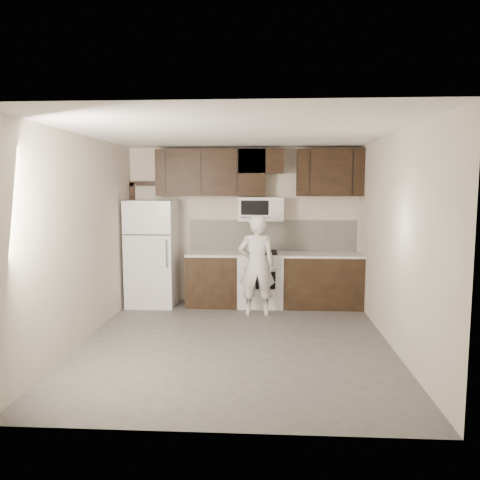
# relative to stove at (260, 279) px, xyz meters

# --- Properties ---
(floor) EXTENTS (4.50, 4.50, 0.00)m
(floor) POSITION_rel_stove_xyz_m (-0.30, -1.94, -0.46)
(floor) COLOR #4C4A47
(floor) RESTS_ON ground
(back_wall) EXTENTS (4.00, 0.00, 4.00)m
(back_wall) POSITION_rel_stove_xyz_m (-0.30, 0.31, 0.89)
(back_wall) COLOR #BFB5A2
(back_wall) RESTS_ON ground
(ceiling) EXTENTS (4.50, 4.50, 0.00)m
(ceiling) POSITION_rel_stove_xyz_m (-0.30, -1.94, 2.24)
(ceiling) COLOR white
(ceiling) RESTS_ON back_wall
(counter_run) EXTENTS (2.95, 0.64, 0.91)m
(counter_run) POSITION_rel_stove_xyz_m (0.30, 0.00, -0.00)
(counter_run) COLOR black
(counter_run) RESTS_ON floor
(stove) EXTENTS (0.76, 0.66, 0.94)m
(stove) POSITION_rel_stove_xyz_m (0.00, 0.00, 0.00)
(stove) COLOR silver
(stove) RESTS_ON floor
(backsplash) EXTENTS (2.90, 0.02, 0.54)m
(backsplash) POSITION_rel_stove_xyz_m (0.20, 0.30, 0.72)
(backsplash) COLOR beige
(backsplash) RESTS_ON counter_run
(upper_cabinets) EXTENTS (3.48, 0.35, 0.78)m
(upper_cabinets) POSITION_rel_stove_xyz_m (-0.09, 0.14, 1.82)
(upper_cabinets) COLOR black
(upper_cabinets) RESTS_ON back_wall
(microwave) EXTENTS (0.76, 0.42, 0.40)m
(microwave) POSITION_rel_stove_xyz_m (-0.00, 0.12, 1.19)
(microwave) COLOR silver
(microwave) RESTS_ON upper_cabinets
(refrigerator) EXTENTS (0.80, 0.76, 1.80)m
(refrigerator) POSITION_rel_stove_xyz_m (-1.85, -0.05, 0.44)
(refrigerator) COLOR silver
(refrigerator) RESTS_ON floor
(door_trim) EXTENTS (0.50, 0.08, 2.12)m
(door_trim) POSITION_rel_stove_xyz_m (-2.22, 0.27, 0.79)
(door_trim) COLOR black
(door_trim) RESTS_ON floor
(saucepan) EXTENTS (0.31, 0.18, 0.17)m
(saucepan) POSITION_rel_stove_xyz_m (-0.18, -0.15, 0.52)
(saucepan) COLOR silver
(saucepan) RESTS_ON stove
(baking_tray) EXTENTS (0.52, 0.45, 0.02)m
(baking_tray) POSITION_rel_stove_xyz_m (-0.00, -0.10, 0.46)
(baking_tray) COLOR black
(baking_tray) RESTS_ON counter_run
(pizza) EXTENTS (0.38, 0.38, 0.02)m
(pizza) POSITION_rel_stove_xyz_m (-0.00, -0.10, 0.48)
(pizza) COLOR beige
(pizza) RESTS_ON baking_tray
(person) EXTENTS (0.60, 0.41, 1.60)m
(person) POSITION_rel_stove_xyz_m (-0.05, -0.59, 0.34)
(person) COLOR silver
(person) RESTS_ON floor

